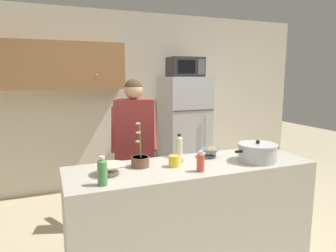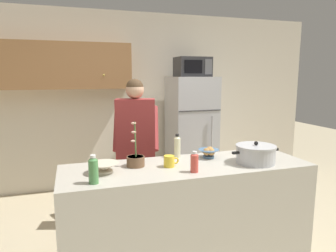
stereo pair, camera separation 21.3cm
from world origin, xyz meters
name	(u,v)px [view 1 (the left image)]	position (x,y,z in m)	size (l,w,h in m)	color
back_wall_unit	(110,94)	(-0.24, 2.25, 1.40)	(6.00, 0.48, 2.60)	beige
kitchen_island	(191,215)	(0.00, 0.00, 0.46)	(2.11, 0.68, 0.92)	#BCB7A8
refrigerator	(184,132)	(0.78, 1.85, 0.83)	(0.64, 0.68, 1.66)	#B7BABF
microwave	(185,67)	(0.78, 1.83, 1.80)	(0.48, 0.37, 0.28)	#2D2D30
person_near_pot	(134,137)	(-0.27, 0.85, 1.02)	(0.57, 0.51, 1.64)	black
cooking_pot	(257,152)	(0.59, -0.12, 1.00)	(0.45, 0.34, 0.19)	silver
coffee_mug	(174,161)	(-0.16, 0.00, 0.97)	(0.13, 0.09, 0.10)	yellow
bread_bowl	(211,152)	(0.27, 0.15, 0.97)	(0.19, 0.19, 0.10)	#4C7299
empty_bowl	(110,168)	(-0.70, 0.00, 0.97)	(0.24, 0.24, 0.08)	beige
bottle_near_edge	(102,171)	(-0.79, -0.22, 1.02)	(0.07, 0.07, 0.21)	#4C8C4C
bottle_mid_counter	(201,161)	(-0.02, -0.20, 1.00)	(0.06, 0.06, 0.17)	#D84C3F
bottle_far_corner	(179,146)	(0.00, 0.27, 1.03)	(0.06, 0.06, 0.22)	beige
potted_orchid	(140,160)	(-0.43, 0.10, 0.98)	(0.15, 0.15, 0.38)	brown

